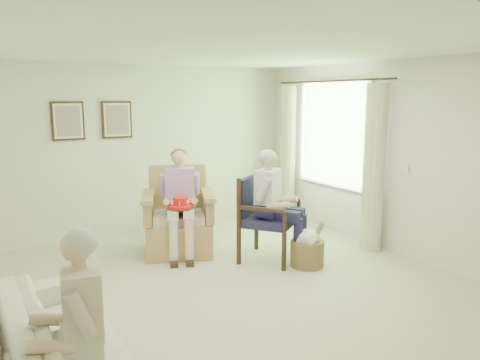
# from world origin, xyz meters

# --- Properties ---
(floor) EXTENTS (5.50, 5.50, 0.00)m
(floor) POSITION_xyz_m (0.00, 0.00, 0.00)
(floor) COLOR beige
(floor) RESTS_ON ground
(back_wall) EXTENTS (5.00, 0.04, 2.60)m
(back_wall) POSITION_xyz_m (0.00, 2.75, 1.30)
(back_wall) COLOR silver
(back_wall) RESTS_ON ground
(front_wall) EXTENTS (5.00, 0.04, 2.60)m
(front_wall) POSITION_xyz_m (0.00, -2.75, 1.30)
(front_wall) COLOR silver
(front_wall) RESTS_ON ground
(right_wall) EXTENTS (0.04, 5.50, 2.60)m
(right_wall) POSITION_xyz_m (2.50, 0.00, 1.30)
(right_wall) COLOR silver
(right_wall) RESTS_ON ground
(ceiling) EXTENTS (5.00, 5.50, 0.02)m
(ceiling) POSITION_xyz_m (0.00, 0.00, 2.60)
(ceiling) COLOR white
(ceiling) RESTS_ON back_wall
(window) EXTENTS (0.13, 2.50, 1.63)m
(window) POSITION_xyz_m (2.46, 1.20, 1.58)
(window) COLOR #2D6B23
(window) RESTS_ON right_wall
(curtain_left) EXTENTS (0.34, 0.34, 2.30)m
(curtain_left) POSITION_xyz_m (2.33, 0.22, 1.15)
(curtain_left) COLOR beige
(curtain_left) RESTS_ON ground
(curtain_right) EXTENTS (0.34, 0.34, 2.30)m
(curtain_right) POSITION_xyz_m (2.33, 2.18, 1.15)
(curtain_right) COLOR beige
(curtain_right) RESTS_ON ground
(framed_print_left) EXTENTS (0.45, 0.05, 0.55)m
(framed_print_left) POSITION_xyz_m (-1.15, 2.71, 1.78)
(framed_print_left) COLOR #382114
(framed_print_left) RESTS_ON back_wall
(framed_print_right) EXTENTS (0.45, 0.05, 0.55)m
(framed_print_right) POSITION_xyz_m (-0.45, 2.71, 1.78)
(framed_print_right) COLOR #382114
(framed_print_right) RESTS_ON back_wall
(wicker_armchair) EXTENTS (0.91, 0.91, 1.17)m
(wicker_armchair) POSITION_xyz_m (-0.02, 1.52, 0.37)
(wicker_armchair) COLOR tan
(wicker_armchair) RESTS_ON ground
(wood_armchair) EXTENTS (0.71, 0.66, 1.09)m
(wood_armchair) POSITION_xyz_m (0.88, 0.71, 0.60)
(wood_armchair) COLOR black
(wood_armchair) RESTS_ON ground
(sofa) EXTENTS (2.07, 0.81, 0.61)m
(sofa) POSITION_xyz_m (-1.95, -0.73, 0.30)
(sofa) COLOR silver
(sofa) RESTS_ON ground
(person_wicker) EXTENTS (0.40, 0.63, 1.41)m
(person_wicker) POSITION_xyz_m (-0.02, 1.37, 0.84)
(person_wicker) COLOR beige
(person_wicker) RESTS_ON ground
(person_dark) EXTENTS (0.40, 0.62, 1.43)m
(person_dark) POSITION_xyz_m (0.88, 0.53, 0.85)
(person_dark) COLOR #1C1B3C
(person_dark) RESTS_ON ground
(person_sofa) EXTENTS (0.42, 0.62, 1.26)m
(person_sofa) POSITION_xyz_m (-1.95, -1.28, 0.72)
(person_sofa) COLOR #BFB999
(person_sofa) RESTS_ON ground
(red_hat) EXTENTS (0.35, 0.35, 0.14)m
(red_hat) POSITION_xyz_m (-0.12, 1.19, 0.76)
(red_hat) COLOR red
(red_hat) RESTS_ON person_wicker
(hatbox) EXTENTS (0.57, 0.57, 0.63)m
(hatbox) POSITION_xyz_m (1.15, 0.16, 0.24)
(hatbox) COLOR #9E8456
(hatbox) RESTS_ON ground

